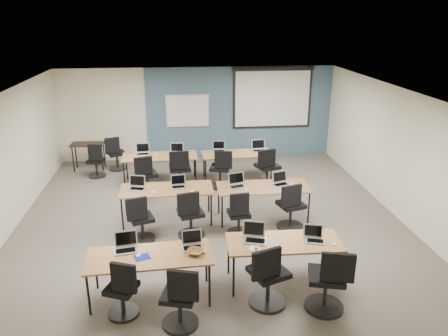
{
  "coord_description": "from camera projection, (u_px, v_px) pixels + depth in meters",
  "views": [
    {
      "loc": [
        -0.64,
        -8.14,
        4.15
      ],
      "look_at": [
        0.32,
        0.4,
        1.09
      ],
      "focal_mm": 35.0,
      "sensor_mm": 36.0,
      "label": 1
    }
  ],
  "objects": [
    {
      "name": "floor",
      "position": [
        211.0,
        224.0,
        9.08
      ],
      "size": [
        8.0,
        9.0,
        0.02
      ],
      "primitive_type": "cube",
      "color": "#6B6354",
      "rests_on": "ground"
    },
    {
      "name": "ceiling",
      "position": [
        210.0,
        95.0,
        8.18
      ],
      "size": [
        8.0,
        9.0,
        0.02
      ],
      "primitive_type": "cube",
      "color": "white",
      "rests_on": "ground"
    },
    {
      "name": "wall_back",
      "position": [
        198.0,
        114.0,
        12.84
      ],
      "size": [
        8.0,
        0.04,
        2.7
      ],
      "primitive_type": "cube",
      "color": "beige",
      "rests_on": "ground"
    },
    {
      "name": "wall_front",
      "position": [
        247.0,
        306.0,
        4.42
      ],
      "size": [
        8.0,
        0.04,
        2.7
      ],
      "primitive_type": "cube",
      "color": "beige",
      "rests_on": "ground"
    },
    {
      "name": "wall_right",
      "position": [
        402.0,
        156.0,
        9.05
      ],
      "size": [
        0.04,
        9.0,
        2.7
      ],
      "primitive_type": "cube",
      "color": "beige",
      "rests_on": "ground"
    },
    {
      "name": "blue_accent_panel",
      "position": [
        240.0,
        113.0,
        12.95
      ],
      "size": [
        5.5,
        0.04,
        2.7
      ],
      "primitive_type": "cube",
      "color": "#3D5977",
      "rests_on": "wall_back"
    },
    {
      "name": "whiteboard",
      "position": [
        188.0,
        111.0,
        12.71
      ],
      "size": [
        1.28,
        0.03,
        0.98
      ],
      "color": "silver",
      "rests_on": "wall_back"
    },
    {
      "name": "projector_screen",
      "position": [
        272.0,
        95.0,
        12.81
      ],
      "size": [
        2.4,
        0.1,
        1.82
      ],
      "color": "black",
      "rests_on": "wall_back"
    },
    {
      "name": "training_table_front_left",
      "position": [
        150.0,
        258.0,
        6.53
      ],
      "size": [
        1.86,
        0.78,
        0.73
      ],
      "rotation": [
        0.0,
        0.0,
        0.05
      ],
      "color": "#AA6E35",
      "rests_on": "floor"
    },
    {
      "name": "training_table_front_right",
      "position": [
        284.0,
        244.0,
        6.93
      ],
      "size": [
        1.82,
        0.76,
        0.73
      ],
      "rotation": [
        0.0,
        0.0,
        -0.03
      ],
      "color": "#A75B2D",
      "rests_on": "floor"
    },
    {
      "name": "training_table_mid_left",
      "position": [
        167.0,
        190.0,
        9.01
      ],
      "size": [
        1.91,
        0.79,
        0.73
      ],
      "rotation": [
        0.0,
        0.0,
        0.0
      ],
      "color": "brown",
      "rests_on": "floor"
    },
    {
      "name": "training_table_mid_right",
      "position": [
        263.0,
        188.0,
        9.12
      ],
      "size": [
        1.92,
        0.8,
        0.73
      ],
      "rotation": [
        0.0,
        0.0,
        -0.02
      ],
      "color": "#A47543",
      "rests_on": "floor"
    },
    {
      "name": "training_table_back_left",
      "position": [
        160.0,
        157.0,
        11.08
      ],
      "size": [
        1.89,
        0.79,
        0.73
      ],
      "rotation": [
        0.0,
        0.0,
        0.01
      ],
      "color": "#96582F",
      "rests_on": "floor"
    },
    {
      "name": "training_table_back_right",
      "position": [
        237.0,
        155.0,
        11.28
      ],
      "size": [
        1.81,
        0.75,
        0.73
      ],
      "rotation": [
        0.0,
        0.0,
        0.05
      ],
      "color": "brown",
      "rests_on": "floor"
    },
    {
      "name": "laptop_0",
      "position": [
        126.0,
        246.0,
        6.66
      ],
      "size": [
        0.34,
        0.29,
        0.26
      ],
      "rotation": [
        0.0,
        0.0,
        0.15
      ],
      "color": "beige",
      "rests_on": "training_table_front_left"
    },
    {
      "name": "mouse_0",
      "position": [
        138.0,
        255.0,
        6.49
      ],
      "size": [
        0.09,
        0.11,
        0.04
      ],
      "primitive_type": "ellipsoid",
      "rotation": [
        0.0,
        0.0,
        -0.3
      ],
      "color": "white",
      "rests_on": "training_table_front_left"
    },
    {
      "name": "task_chair_0",
      "position": [
        123.0,
        293.0,
        6.2
      ],
      "size": [
        0.48,
        0.46,
        0.95
      ],
      "rotation": [
        0.0,
        0.0,
        -0.38
      ],
      "color": "black",
      "rests_on": "floor"
    },
    {
      "name": "laptop_1",
      "position": [
        192.0,
        243.0,
        6.74
      ],
      "size": [
        0.32,
        0.27,
        0.24
      ],
      "rotation": [
        0.0,
        0.0,
        0.1
      ],
      "color": "#ACACB6",
      "rests_on": "training_table_front_left"
    },
    {
      "name": "mouse_1",
      "position": [
        204.0,
        252.0,
        6.6
      ],
      "size": [
        0.06,
        0.1,
        0.03
      ],
      "primitive_type": "ellipsoid",
      "rotation": [
        0.0,
        0.0,
        0.03
      ],
      "color": "white",
      "rests_on": "training_table_front_left"
    },
    {
      "name": "task_chair_1",
      "position": [
        181.0,
        302.0,
        5.97
      ],
      "size": [
        0.52,
        0.52,
        1.0
      ],
      "rotation": [
        0.0,
        0.0,
        -0.26
      ],
      "color": "black",
      "rests_on": "floor"
    },
    {
      "name": "laptop_2",
      "position": [
        255.0,
        236.0,
        6.96
      ],
      "size": [
        0.36,
        0.31,
        0.27
      ],
      "rotation": [
        0.0,
        0.0,
        -0.29
      ],
      "color": "silver",
      "rests_on": "training_table_front_right"
    },
    {
      "name": "mouse_2",
      "position": [
        277.0,
        246.0,
        6.76
      ],
      "size": [
        0.09,
        0.11,
        0.03
      ],
      "primitive_type": "ellipsoid",
      "rotation": [
        0.0,
        0.0,
        0.29
      ],
      "color": "white",
      "rests_on": "training_table_front_right"
    },
    {
      "name": "task_chair_2",
      "position": [
        268.0,
        280.0,
        6.42
      ],
      "size": [
        0.6,
        0.57,
        1.04
      ],
      "rotation": [
        0.0,
        0.0,
        0.37
      ],
      "color": "black",
      "rests_on": "floor"
    },
    {
      "name": "laptop_3",
      "position": [
        314.0,
        237.0,
        6.94
      ],
      "size": [
        0.3,
        0.25,
        0.23
      ],
      "rotation": [
        0.0,
        0.0,
        -0.3
      ],
      "color": "#A7A7B0",
      "rests_on": "training_table_front_right"
    },
    {
      "name": "mouse_3",
      "position": [
        334.0,
        244.0,
        6.82
      ],
      "size": [
        0.08,
        0.1,
        0.03
      ],
      "primitive_type": "ellipsoid",
      "rotation": [
        0.0,
        0.0,
        0.19
      ],
      "color": "white",
      "rests_on": "training_table_front_right"
    },
    {
      "name": "task_chair_3",
      "position": [
        328.0,
        285.0,
        6.31
      ],
      "size": [
        0.59,
        0.58,
        1.05
      ],
      "rotation": [
        0.0,
        0.0,
        -0.26
      ],
      "color": "black",
      "rests_on": "floor"
    },
    {
      "name": "laptop_4",
      "position": [
        137.0,
        186.0,
        8.99
      ],
      "size": [
        0.34,
        0.29,
        0.25
      ],
      "rotation": [
        0.0,
        0.0,
        -0.24
      ],
      "color": "silver",
      "rests_on": "training_table_mid_left"
    },
    {
      "name": "mouse_4",
      "position": [
        153.0,
        192.0,
        8.79
      ],
      "size": [
        0.07,
        0.1,
        0.04
      ],
      "primitive_type": "ellipsoid",
      "rotation": [
        0.0,
        0.0,
        -0.05
      ],
      "color": "white",
      "rests_on": "training_table_mid_left"
    },
    {
      "name": "task_chair_4",
      "position": [
        141.0,
        223.0,
        8.28
      ],
      "size": [
        0.49,
        0.48,
        0.96
      ],
      "rotation": [
        0.0,
        0.0,
        0.3
      ],
      "color": "black",
      "rests_on": "floor"
    },
    {
      "name": "laptop_5",
      "position": [
        178.0,
        184.0,
        9.08
      ],
      "size": [
        0.3,
        0.26,
        0.23
      ],
      "rotation": [
        0.0,
        0.0,
        0.09
      ],
      "color": "#B0B1B8",
      "rests_on": "training_table_mid_left"
    },
    {
      "name": "mouse_5",
      "position": [
        192.0,
        191.0,
        8.83
      ],
      "size": [
        0.06,
        0.1,
        0.04
      ],
      "primitive_type": "ellipsoid",
      "rotation": [
        0.0,
        0.0,
        0.0
      ],
      "color": "white",
      "rests_on": "training_table_mid_left"
    },
    {
      "name": "task_chair_5",
      "position": [
        190.0,
        218.0,
        8.43
      ],
      "size": [
        0.52,
        0.52,
        1.0
      ],
      "rotation": [
        0.0,
        0.0,
        0.22
      ],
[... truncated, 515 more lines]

